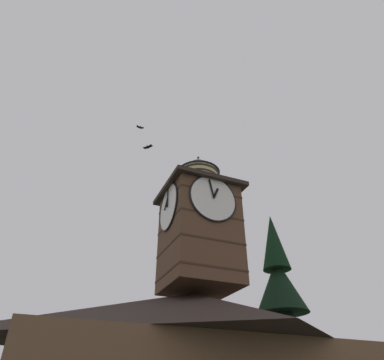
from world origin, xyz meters
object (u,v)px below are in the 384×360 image
Objects in this scene: clock_tower at (199,224)px; flying_bird_low at (148,147)px; moon at (201,302)px; pine_tree_behind at (188,338)px; flying_bird_high at (140,127)px; pine_tree_aside at (287,342)px.

flying_bird_low is at bearing -24.94° from clock_tower.
clock_tower is 6.59m from flying_bird_low.
clock_tower is 38.35m from moon.
pine_tree_behind is (-1.89, -6.15, -5.08)m from clock_tower.
moon reaches higher than clock_tower.
moon is 38.60m from flying_bird_high.
flying_bird_high is at bearing -20.74° from clock_tower.
pine_tree_aside is at bearing -154.50° from clock_tower.
moon is at bearing -120.33° from flying_bird_high.
flying_bird_low is at bearing 60.52° from moon.
pine_tree_aside is at bearing -168.44° from flying_bird_high.
moon is 38.19m from flying_bird_low.
pine_tree_behind is at bearing -135.99° from flying_bird_low.
clock_tower is 8.18m from flying_bird_high.
pine_tree_aside is (-7.87, -3.76, -5.31)m from clock_tower.
pine_tree_behind is at bearing -107.11° from clock_tower.
flying_bird_high is at bearing 59.67° from moon.
clock_tower is at bearing 155.06° from flying_bird_low.
clock_tower reaches higher than pine_tree_behind.
moon is at bearing -104.34° from pine_tree_aside.
flying_bird_low is (-0.66, -0.01, -1.49)m from flying_bird_high.
flying_bird_high reaches higher than moon.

